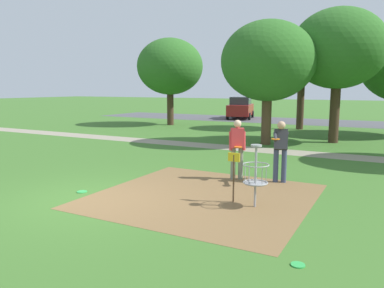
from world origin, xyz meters
The scene contains 14 objects.
ground_plane centered at (0.00, 0.00, 0.00)m, with size 160.00×160.00×0.00m, color #3D6B28.
dirt_tee_pad centered at (2.23, 1.59, 0.00)m, with size 5.00×4.91×0.01m, color brown.
disc_golf_basket centered at (3.54, 1.38, 0.75)m, with size 0.98×0.58×1.39m.
player_foreground_watching centered at (2.32, 3.55, 0.97)m, with size 0.49×0.45×1.71m.
player_throwing centered at (3.50, 3.77, 0.99)m, with size 0.46×1.17×1.71m.
frisbee_by_tee centered at (5.07, -0.98, 0.01)m, with size 0.21×0.21×0.02m, color green.
frisbee_mid_grass centered at (-0.62, 0.45, 0.01)m, with size 0.25×0.25×0.02m, color green.
tree_near_left centered at (1.05, 10.51, 3.78)m, with size 4.26×4.26×5.61m.
tree_near_right centered at (1.02, 17.78, 4.56)m, with size 4.01×4.01×6.29m.
tree_mid_left centered at (-7.70, 16.36, 4.05)m, with size 4.57×4.57×6.01m.
tree_far_left centered at (3.73, 12.58, 4.38)m, with size 4.36×4.36×6.26m.
parking_lot_strip centered at (0.00, 23.54, 0.00)m, with size 36.00×6.00×0.01m, color #4C4C51.
parked_car_leftmost centered at (-5.29, 23.92, 0.92)m, with size 2.71×4.50×1.84m.
gravel_path centered at (0.00, 8.82, 0.00)m, with size 40.00×1.34×0.00m, color gray.
Camera 1 is at (6.14, -6.32, 2.60)m, focal length 35.07 mm.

